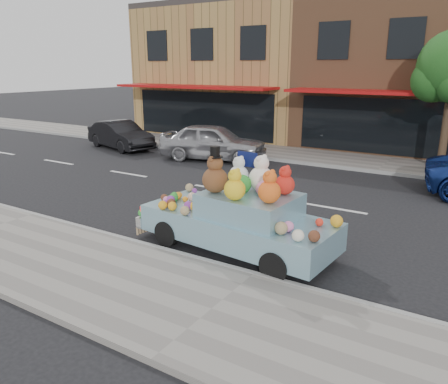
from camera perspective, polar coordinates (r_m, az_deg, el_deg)
The scene contains 10 objects.
ground at distance 12.89m, azimuth 14.37°, elevation -2.13°, with size 120.00×120.00×0.00m, color black.
near_sidewalk at distance 7.41m, azimuth -1.63°, elevation -15.37°, with size 60.00×3.00×0.12m, color gray.
far_sidewalk at distance 19.00m, azimuth 20.35°, elevation 3.38°, with size 60.00×3.00×0.12m, color gray.
near_kerb at distance 8.54m, azimuth 3.97°, elevation -10.82°, with size 60.00×0.12×0.13m, color gray.
far_kerb at distance 17.56m, azimuth 19.34°, elevation 2.51°, with size 60.00×0.12×0.13m, color gray.
storefront_left at distance 27.30m, azimuth 2.03°, elevation 15.54°, with size 10.00×9.80×7.30m.
storefront_mid at distance 24.00m, azimuth 23.97°, elevation 14.13°, with size 10.00×9.80×7.30m.
car_silver at distance 18.89m, azimuth -1.43°, elevation 6.56°, with size 1.86×4.61×1.57m, color #A4A4A8.
car_dark at distance 22.12m, azimuth -13.38°, elevation 7.26°, with size 1.43×4.11×1.35m, color black.
art_car at distance 9.47m, azimuth 1.94°, elevation -3.18°, with size 4.62×2.14×2.34m.
Camera 1 is at (3.47, -11.77, 3.93)m, focal length 35.00 mm.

